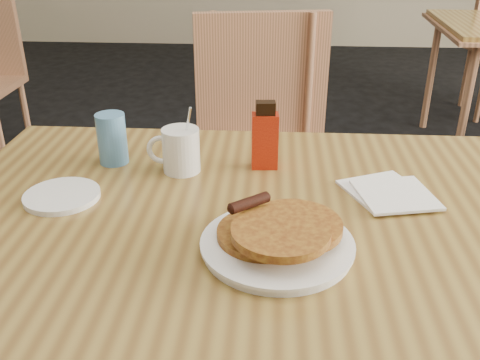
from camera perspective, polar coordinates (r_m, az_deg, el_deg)
name	(u,v)px	position (r m, az deg, el deg)	size (l,w,h in m)	color
main_table	(253,226)	(1.10, 1.42, -4.93)	(1.34, 0.91, 0.75)	olive
chair_main_far	(260,140)	(1.81, 2.12, 4.29)	(0.52, 0.53, 1.00)	tan
pancake_plate	(278,238)	(0.94, 4.06, -6.22)	(0.27, 0.27, 0.08)	white
coffee_mug	(180,149)	(1.22, -6.44, 3.25)	(0.12, 0.09, 0.16)	white
syrup_bottle	(265,138)	(1.23, 2.67, 4.54)	(0.06, 0.04, 0.16)	#8E0B08
napkin_stack	(389,193)	(1.17, 15.64, -1.32)	(0.21, 0.22, 0.01)	white
blue_tumbler	(112,139)	(1.29, -13.49, 4.31)	(0.07, 0.07, 0.12)	#518CBF
side_saucer	(62,196)	(1.17, -18.46, -1.61)	(0.16, 0.16, 0.01)	white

